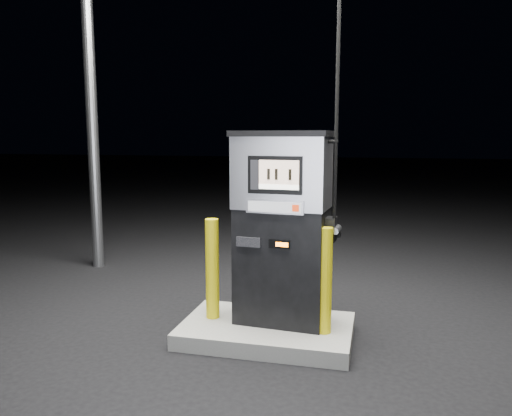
# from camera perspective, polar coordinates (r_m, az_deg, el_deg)

# --- Properties ---
(ground) EXTENTS (80.00, 80.00, 0.00)m
(ground) POSITION_cam_1_polar(r_m,az_deg,el_deg) (4.93, 1.24, -14.65)
(ground) COLOR black
(ground) RESTS_ON ground
(pump_island) EXTENTS (1.60, 1.00, 0.15)m
(pump_island) POSITION_cam_1_polar(r_m,az_deg,el_deg) (4.90, 1.25, -13.84)
(pump_island) COLOR slate
(pump_island) RESTS_ON ground
(fuel_dispenser) EXTENTS (1.01, 0.60, 3.76)m
(fuel_dispenser) POSITION_cam_1_polar(r_m,az_deg,el_deg) (4.68, 3.02, -2.05)
(fuel_dispenser) COLOR black
(fuel_dispenser) RESTS_ON pump_island
(bollard_left) EXTENTS (0.15, 0.15, 0.98)m
(bollard_left) POSITION_cam_1_polar(r_m,az_deg,el_deg) (4.88, -5.02, -6.94)
(bollard_left) COLOR yellow
(bollard_left) RESTS_ON pump_island
(bollard_right) EXTENTS (0.17, 0.17, 0.97)m
(bollard_right) POSITION_cam_1_polar(r_m,az_deg,el_deg) (4.55, 7.87, -8.23)
(bollard_right) COLOR yellow
(bollard_right) RESTS_ON pump_island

